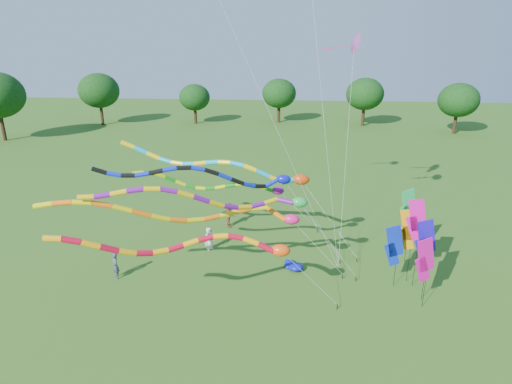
# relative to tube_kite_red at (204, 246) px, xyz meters

# --- Properties ---
(ground) EXTENTS (160.00, 160.00, 0.00)m
(ground) POSITION_rel_tube_kite_red_xyz_m (4.32, 1.67, -4.34)
(ground) COLOR #245717
(ground) RESTS_ON ground
(tree_ring) EXTENTS (118.77, 120.15, 9.40)m
(tree_ring) POSITION_rel_tube_kite_red_xyz_m (4.81, -0.80, 1.25)
(tree_ring) COLOR #382314
(tree_ring) RESTS_ON ground
(tube_kite_red) EXTENTS (12.25, 4.44, 6.32)m
(tube_kite_red) POSITION_rel_tube_kite_red_xyz_m (0.00, 0.00, 0.00)
(tube_kite_red) COLOR black
(tube_kite_red) RESTS_ON ground
(tube_kite_orange) EXTENTS (14.67, 4.86, 6.85)m
(tube_kite_orange) POSITION_rel_tube_kite_red_xyz_m (-0.55, 2.64, 0.48)
(tube_kite_orange) COLOR black
(tube_kite_orange) RESTS_ON ground
(tube_kite_purple) EXTENTS (13.36, 4.56, 7.47)m
(tube_kite_purple) POSITION_rel_tube_kite_red_xyz_m (0.66, 2.20, 1.46)
(tube_kite_purple) COLOR black
(tube_kite_purple) RESTS_ON ground
(tube_kite_blue) EXTENTS (12.91, 4.38, 7.77)m
(tube_kite_blue) POSITION_rel_tube_kite_red_xyz_m (0.07, 4.09, 2.01)
(tube_kite_blue) COLOR black
(tube_kite_blue) RESTS_ON ground
(tube_kite_cyan) EXTENTS (14.39, 1.34, 7.89)m
(tube_kite_cyan) POSITION_rel_tube_kite_red_xyz_m (0.56, 7.05, 1.60)
(tube_kite_cyan) COLOR black
(tube_kite_cyan) RESTS_ON ground
(tube_kite_green) EXTENTS (11.84, 3.37, 5.87)m
(tube_kite_green) POSITION_rel_tube_kite_red_xyz_m (-0.27, 9.59, -0.37)
(tube_kite_green) COLOR black
(tube_kite_green) RESTS_ON ground
(delta_kite_high_c) EXTENTS (2.92, 4.16, 13.61)m
(delta_kite_high_c) POSITION_rel_tube_kite_red_xyz_m (7.25, 9.10, 8.60)
(delta_kite_high_c) COLOR black
(delta_kite_high_c) RESTS_ON ground
(banner_pole_green) EXTENTS (1.11, 0.50, 4.90)m
(banner_pole_green) POSITION_rel_tube_kite_red_xyz_m (10.90, 7.25, -0.71)
(banner_pole_green) COLOR black
(banner_pole_green) RESTS_ON ground
(banner_pole_orange) EXTENTS (1.14, 0.40, 4.49)m
(banner_pole_orange) POSITION_rel_tube_kite_red_xyz_m (10.44, 5.09, -1.11)
(banner_pole_orange) COLOR black
(banner_pole_orange) RESTS_ON ground
(banner_pole_blue_a) EXTENTS (1.16, 0.29, 3.77)m
(banner_pole_blue_a) POSITION_rel_tube_kite_red_xyz_m (9.59, 4.43, -1.82)
(banner_pole_blue_a) COLOR black
(banner_pole_blue_a) RESTS_ON ground
(banner_pole_blue_b) EXTENTS (1.16, 0.24, 4.71)m
(banner_pole_blue_b) POSITION_rel_tube_kite_red_xyz_m (10.79, 3.16, -0.89)
(banner_pole_blue_b) COLOR black
(banner_pole_blue_b) RESTS_ON ground
(banner_pole_magenta_a) EXTENTS (1.13, 0.43, 4.02)m
(banner_pole_magenta_a) POSITION_rel_tube_kite_red_xyz_m (10.65, 2.46, -1.58)
(banner_pole_magenta_a) COLOR black
(banner_pole_magenta_a) RESTS_ON ground
(banner_pole_magenta_b) EXTENTS (1.13, 0.44, 5.26)m
(banner_pole_magenta_b) POSITION_rel_tube_kite_red_xyz_m (10.67, 4.66, -0.36)
(banner_pole_magenta_b) COLOR black
(banner_pole_magenta_b) RESTS_ON ground
(blue_nylon_heap) EXTENTS (1.51, 1.16, 0.46)m
(blue_nylon_heap) POSITION_rel_tube_kite_red_xyz_m (4.27, 6.27, -4.14)
(blue_nylon_heap) COLOR #0C15A3
(blue_nylon_heap) RESTS_ON ground
(person_a) EXTENTS (0.90, 0.86, 1.56)m
(person_a) POSITION_rel_tube_kite_red_xyz_m (-1.41, 8.03, -3.57)
(person_a) COLOR beige
(person_a) RESTS_ON ground
(person_b) EXTENTS (0.66, 0.70, 1.62)m
(person_b) POSITION_rel_tube_kite_red_xyz_m (-6.17, 3.98, -3.53)
(person_b) COLOR #404659
(person_b) RESTS_ON ground
(person_c) EXTENTS (0.81, 0.97, 1.79)m
(person_c) POSITION_rel_tube_kite_red_xyz_m (-0.57, 11.88, -3.45)
(person_c) COLOR #984437
(person_c) RESTS_ON ground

